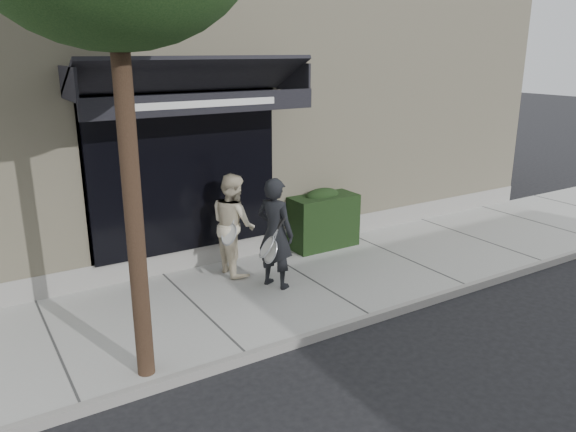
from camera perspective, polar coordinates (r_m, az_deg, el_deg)
ground at (r=9.37m, az=2.29°, el=-7.08°), size 80.00×80.00×0.00m
sidewalk at (r=9.35m, az=2.29°, el=-6.74°), size 20.00×3.00×0.12m
curb at (r=8.23m, az=8.44°, el=-10.25°), size 20.00×0.10×0.14m
building_facade at (r=13.02m, az=-10.17°, el=11.85°), size 14.30×8.04×5.64m
hedge at (r=10.70m, az=3.47°, el=-0.29°), size 1.30×0.70×1.14m
pedestrian_front at (r=8.76m, az=-1.32°, el=-1.76°), size 0.78×0.85×1.77m
pedestrian_back at (r=9.35m, az=-5.57°, el=-0.82°), size 0.66×0.84×1.71m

